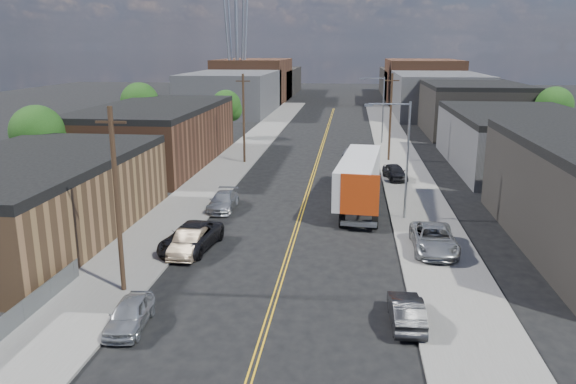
% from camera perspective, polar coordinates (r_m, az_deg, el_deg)
% --- Properties ---
extents(ground, '(260.00, 260.00, 0.00)m').
position_cam_1_polar(ground, '(77.98, 3.59, 5.01)').
color(ground, black).
rests_on(ground, ground).
extents(centerline, '(0.32, 120.00, 0.01)m').
position_cam_1_polar(centerline, '(63.26, 2.89, 2.79)').
color(centerline, gold).
rests_on(centerline, ground).
extents(sidewalk_left, '(5.00, 140.00, 0.15)m').
position_cam_1_polar(sidewalk_left, '(64.50, -5.57, 3.04)').
color(sidewalk_left, slate).
rests_on(sidewalk_left, ground).
extents(sidewalk_right, '(5.00, 140.00, 0.15)m').
position_cam_1_polar(sidewalk_right, '(63.39, 11.50, 2.61)').
color(sidewalk_right, slate).
rests_on(sidewalk_right, ground).
extents(warehouse_tan, '(12.00, 22.00, 5.60)m').
position_cam_1_polar(warehouse_tan, '(42.26, -24.78, -0.59)').
color(warehouse_tan, brown).
rests_on(warehouse_tan, ground).
extents(warehouse_brown, '(12.00, 26.00, 6.60)m').
position_cam_1_polar(warehouse_brown, '(65.29, -13.18, 5.74)').
color(warehouse_brown, '#553322').
rests_on(warehouse_brown, ground).
extents(industrial_right_b, '(14.00, 24.00, 6.10)m').
position_cam_1_polar(industrial_right_b, '(66.16, 22.44, 4.91)').
color(industrial_right_b, '#38383B').
rests_on(industrial_right_b, ground).
extents(industrial_right_c, '(14.00, 22.00, 7.60)m').
position_cam_1_polar(industrial_right_c, '(91.14, 18.12, 8.12)').
color(industrial_right_c, black).
rests_on(industrial_right_c, ground).
extents(skyline_left_a, '(16.00, 30.00, 8.00)m').
position_cam_1_polar(skyline_left_a, '(114.66, -5.64, 10.03)').
color(skyline_left_a, '#38383B').
rests_on(skyline_left_a, ground).
extents(skyline_right_a, '(16.00, 30.00, 8.00)m').
position_cam_1_polar(skyline_right_a, '(113.35, 14.85, 9.57)').
color(skyline_right_a, '#38383B').
rests_on(skyline_right_a, ground).
extents(skyline_left_b, '(16.00, 26.00, 10.00)m').
position_cam_1_polar(skyline_left_b, '(139.09, -3.49, 11.26)').
color(skyline_left_b, '#553322').
rests_on(skyline_left_b, ground).
extents(skyline_right_b, '(16.00, 26.00, 10.00)m').
position_cam_1_polar(skyline_right_b, '(138.01, 13.41, 10.88)').
color(skyline_right_b, '#553322').
rests_on(skyline_right_b, ground).
extents(skyline_left_c, '(16.00, 40.00, 7.00)m').
position_cam_1_polar(skyline_left_c, '(158.89, -2.24, 11.14)').
color(skyline_left_c, black).
rests_on(skyline_left_c, ground).
extents(skyline_right_c, '(16.00, 40.00, 7.00)m').
position_cam_1_polar(skyline_right_c, '(157.94, 12.53, 10.79)').
color(skyline_right_c, black).
rests_on(skyline_right_c, ground).
extents(streetlight_near, '(3.39, 0.25, 9.00)m').
position_cam_1_polar(streetlight_near, '(42.67, 11.53, 4.08)').
color(streetlight_near, gray).
rests_on(streetlight_near, ground).
extents(streetlight_far, '(3.39, 0.25, 9.00)m').
position_cam_1_polar(streetlight_far, '(77.29, 9.35, 8.75)').
color(streetlight_far, gray).
rests_on(streetlight_far, ground).
extents(utility_pole_left_near, '(1.60, 0.26, 10.00)m').
position_cam_1_polar(utility_pole_left_near, '(30.35, -16.98, -0.83)').
color(utility_pole_left_near, black).
rests_on(utility_pole_left_near, ground).
extents(utility_pole_left_far, '(1.60, 0.26, 10.00)m').
position_cam_1_polar(utility_pole_left_far, '(63.44, -4.52, 7.50)').
color(utility_pole_left_far, black).
rests_on(utility_pole_left_far, ground).
extents(utility_pole_right, '(1.60, 0.26, 10.00)m').
position_cam_1_polar(utility_pole_right, '(65.44, 10.37, 7.53)').
color(utility_pole_right, black).
rests_on(utility_pole_right, ground).
extents(tree_left_near, '(4.85, 4.76, 7.91)m').
position_cam_1_polar(tree_left_near, '(54.93, -24.03, 5.25)').
color(tree_left_near, black).
rests_on(tree_left_near, ground).
extents(tree_left_mid, '(5.10, 5.04, 8.37)m').
position_cam_1_polar(tree_left_mid, '(77.33, -14.77, 8.59)').
color(tree_left_mid, black).
rests_on(tree_left_mid, ground).
extents(tree_left_far, '(4.35, 4.20, 6.97)m').
position_cam_1_polar(tree_left_far, '(81.21, -6.27, 8.59)').
color(tree_left_far, black).
rests_on(tree_left_far, ground).
extents(tree_right_far, '(4.85, 4.76, 7.91)m').
position_cam_1_polar(tree_right_far, '(81.57, 25.45, 7.74)').
color(tree_right_far, black).
rests_on(tree_right_far, ground).
extents(semi_truck, '(3.97, 16.27, 4.20)m').
position_cam_1_polar(semi_truck, '(47.65, 7.18, 1.74)').
color(semi_truck, silver).
rests_on(semi_truck, ground).
extents(car_left_a, '(1.94, 4.19, 1.39)m').
position_cam_1_polar(car_left_a, '(27.92, -15.79, -11.85)').
color(car_left_a, '#ACAFB1').
rests_on(car_left_a, ground).
extents(car_left_b, '(1.66, 4.65, 1.53)m').
position_cam_1_polar(car_left_b, '(36.46, -10.03, -5.05)').
color(car_left_b, '#947C61').
rests_on(car_left_b, ground).
extents(car_left_c, '(3.46, 6.22, 1.65)m').
position_cam_1_polar(car_left_c, '(37.13, -9.83, -4.59)').
color(car_left_c, black).
rests_on(car_left_c, ground).
extents(car_left_d, '(2.01, 4.89, 1.42)m').
position_cam_1_polar(car_left_d, '(45.77, -6.62, -0.95)').
color(car_left_d, '#A3A6A8').
rests_on(car_left_d, ground).
extents(car_right_oncoming, '(1.60, 4.29, 1.40)m').
position_cam_1_polar(car_right_oncoming, '(27.78, 11.92, -11.73)').
color(car_right_oncoming, black).
rests_on(car_right_oncoming, ground).
extents(car_right_lot_a, '(2.72, 5.83, 1.62)m').
position_cam_1_polar(car_right_lot_a, '(37.15, 14.59, -4.62)').
color(car_right_lot_a, '#979A9C').
rests_on(car_right_lot_a, sidewalk_right).
extents(car_right_lot_c, '(2.61, 4.61, 1.48)m').
position_cam_1_polar(car_right_lot_c, '(56.38, 10.81, 2.02)').
color(car_right_lot_c, black).
rests_on(car_right_lot_c, sidewalk_right).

